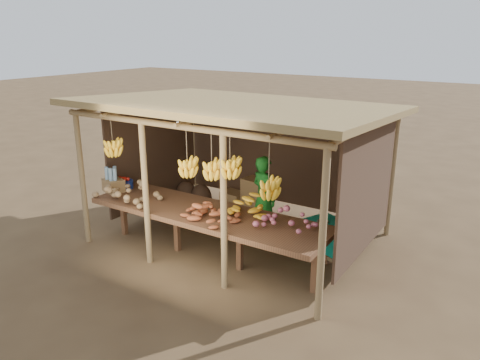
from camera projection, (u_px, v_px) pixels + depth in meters
The scene contains 13 objects.
ground at pixel (240, 238), 8.09m from camera, with size 60.00×60.00×0.00m, color brown.
stall_structure at pixel (235, 131), 7.40m from camera, with size 4.70×3.50×2.43m.
counter at pixel (207, 215), 7.11m from camera, with size 3.90×1.05×0.80m.
potato_heap at pixel (127, 188), 7.60m from camera, with size 1.04×0.62×0.37m, color #94734C, non-canonical shape.
sweet_potato_heap at pixel (208, 209), 6.72m from camera, with size 0.85×0.51×0.35m, color #A7502B, non-canonical shape.
onion_heap at pixel (286, 217), 6.39m from camera, with size 0.90×0.54×0.36m, color #C15D70, non-canonical shape.
banana_pile at pixel (252, 203), 6.94m from camera, with size 0.67×0.40×0.35m, color yellow, non-canonical shape.
tomato_basin at pixel (122, 184), 8.13m from camera, with size 0.37×0.37×0.19m.
bottle_box at pixel (113, 182), 7.94m from camera, with size 0.41×0.36×0.43m.
vendor at pixel (264, 197), 7.92m from camera, with size 0.53×0.35×1.45m, color #186C1E.
tarp_crate at pixel (326, 237), 7.41m from camera, with size 0.78×0.73×0.73m.
carton_stack at pixel (248, 198), 9.11m from camera, with size 0.99×0.42×0.71m.
burlap_sacks at pixel (194, 194), 9.54m from camera, with size 0.81×0.43×0.57m.
Camera 1 is at (3.98, -6.25, 3.40)m, focal length 35.00 mm.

